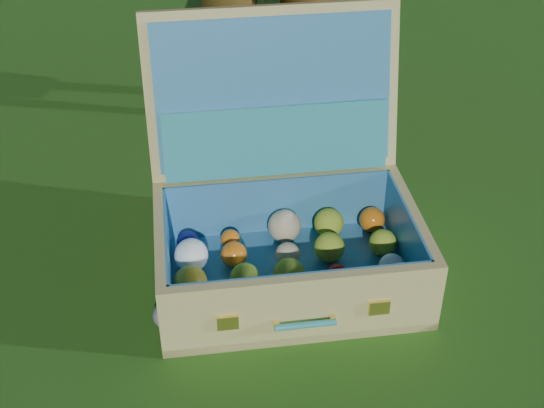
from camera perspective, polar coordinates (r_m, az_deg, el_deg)
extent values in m
plane|color=#215114|center=(1.95, 4.16, -4.22)|extent=(60.00, 60.00, 0.00)
sphere|color=#3A5A97|center=(1.76, -7.99, -8.29)|extent=(0.06, 0.06, 0.06)
cube|color=#D4C372|center=(1.87, 1.25, -5.71)|extent=(0.73, 0.61, 0.02)
cube|color=#D4C372|center=(1.67, 2.36, -7.98)|extent=(0.59, 0.24, 0.19)
cube|color=#D4C372|center=(1.97, 0.37, -0.16)|extent=(0.59, 0.24, 0.19)
cube|color=#D4C372|center=(1.80, -8.26, -4.57)|extent=(0.15, 0.35, 0.19)
cube|color=#D4C372|center=(1.88, 10.40, -2.87)|extent=(0.15, 0.35, 0.19)
cube|color=teal|center=(1.86, 1.25, -5.37)|extent=(0.67, 0.55, 0.01)
cube|color=teal|center=(1.67, 2.29, -7.36)|extent=(0.54, 0.21, 0.16)
cube|color=teal|center=(1.95, 0.43, -0.13)|extent=(0.54, 0.21, 0.16)
cube|color=teal|center=(1.79, -7.82, -4.25)|extent=(0.14, 0.35, 0.16)
cube|color=teal|center=(1.86, 10.01, -2.64)|extent=(0.14, 0.35, 0.16)
cube|color=#D4C372|center=(1.88, 0.05, 8.47)|extent=(0.63, 0.35, 0.41)
cube|color=teal|center=(1.86, 0.14, 8.32)|extent=(0.57, 0.29, 0.36)
cube|color=teal|center=(1.88, 0.30, 4.81)|extent=(0.54, 0.25, 0.17)
cube|color=#F2C659|center=(1.64, -3.34, -8.91)|extent=(0.05, 0.02, 0.04)
cube|color=#F2C659|center=(1.69, 8.08, -7.73)|extent=(0.05, 0.02, 0.04)
cylinder|color=teal|center=(1.66, 2.54, -9.09)|extent=(0.13, 0.06, 0.01)
cube|color=#F2C659|center=(1.65, 0.33, -9.11)|extent=(0.02, 0.02, 0.01)
cube|color=#F2C659|center=(1.67, 4.61, -8.66)|extent=(0.02, 0.02, 0.01)
sphere|color=#B7CF32|center=(1.71, -5.86, -8.17)|extent=(0.07, 0.07, 0.07)
sphere|color=red|center=(1.72, -1.54, -8.08)|extent=(0.05, 0.05, 0.05)
sphere|color=#0F104E|center=(1.72, 1.76, -7.56)|extent=(0.07, 0.07, 0.07)
sphere|color=#B58E18|center=(1.75, 5.98, -7.02)|extent=(0.07, 0.07, 0.07)
sphere|color=white|center=(1.78, 9.83, -5.92)|extent=(0.10, 0.10, 0.10)
sphere|color=#B58E18|center=(1.78, -6.14, -5.85)|extent=(0.08, 0.08, 0.08)
sphere|color=#B7CF32|center=(1.79, -2.07, -5.51)|extent=(0.07, 0.07, 0.07)
sphere|color=#B7CF32|center=(1.80, 1.28, -5.27)|extent=(0.08, 0.08, 0.08)
sphere|color=red|center=(1.83, 4.92, -5.19)|extent=(0.05, 0.05, 0.05)
sphere|color=white|center=(1.85, 9.00, -4.68)|extent=(0.06, 0.06, 0.06)
sphere|color=white|center=(1.85, -6.10, -3.84)|extent=(0.08, 0.08, 0.08)
sphere|color=orange|center=(1.86, -2.88, -3.81)|extent=(0.07, 0.07, 0.07)
sphere|color=beige|center=(1.86, 1.19, -3.81)|extent=(0.06, 0.06, 0.06)
sphere|color=#B7CF32|center=(1.88, 4.34, -3.26)|extent=(0.08, 0.08, 0.08)
sphere|color=#B7CF32|center=(1.91, 8.33, -2.89)|extent=(0.07, 0.07, 0.07)
sphere|color=#0F104E|center=(1.92, -6.36, -2.87)|extent=(0.06, 0.06, 0.06)
sphere|color=orange|center=(1.92, -3.15, -2.65)|extent=(0.05, 0.05, 0.05)
sphere|color=beige|center=(1.93, 0.95, -1.66)|extent=(0.09, 0.09, 0.09)
sphere|color=#B7CF32|center=(1.96, 4.30, -1.42)|extent=(0.08, 0.08, 0.08)
sphere|color=orange|center=(1.99, 7.54, -1.17)|extent=(0.07, 0.07, 0.07)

